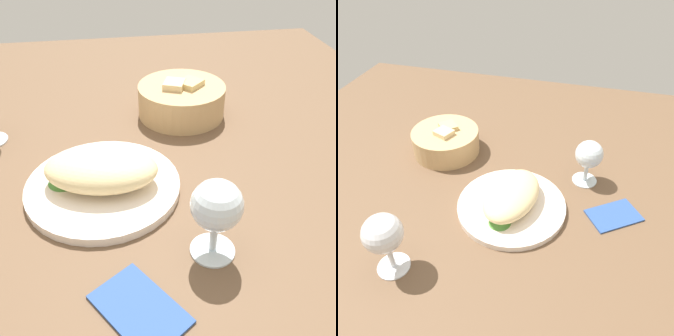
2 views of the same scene
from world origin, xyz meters
TOP-DOWN VIEW (x-y plane):
  - ground_plane at (0.00, 0.00)cm, footprint 140.00×140.00cm
  - plate at (1.87, -4.99)cm, footprint 24.05×24.05cm
  - omelette at (1.87, -4.99)cm, footprint 19.10×13.96cm
  - lettuce_garnish at (-4.18, -3.96)cm, footprint 4.76×4.76cm
  - bread_basket at (18.53, 17.42)cm, footprint 17.66×17.66cm
  - wine_glass_near at (15.66, -19.96)cm, footprint 6.50×6.50cm
  - folded_napkin at (5.35, -27.17)cm, footprint 12.01×13.03cm

SIDE VIEW (x-z plane):
  - ground_plane at x=0.00cm, z-range -2.00..0.00cm
  - folded_napkin at x=5.35cm, z-range 0.00..0.80cm
  - plate at x=1.87cm, z-range 0.00..1.40cm
  - lettuce_garnish at x=-4.18cm, z-range 1.40..3.07cm
  - bread_basket at x=18.53cm, z-range -0.49..7.20cm
  - omelette at x=1.87cm, z-range 1.40..6.70cm
  - wine_glass_near at x=15.66cm, z-range 1.79..13.10cm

